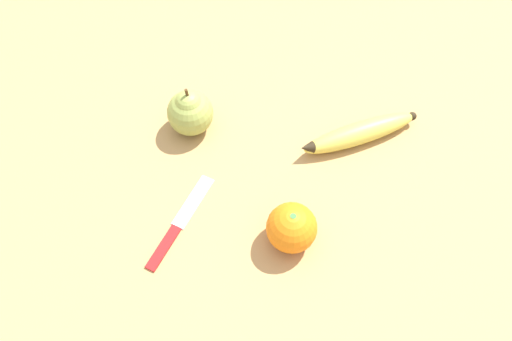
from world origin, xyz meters
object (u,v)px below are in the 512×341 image
orange (292,228)px  pear (190,111)px  paring_knife (178,224)px  banana (359,133)px

orange → pear: (-0.11, -0.24, 0.01)m
paring_knife → banana: bearing=55.3°
pear → paring_knife: bearing=24.9°
banana → paring_knife: banana is taller
paring_knife → pear: bearing=113.6°
orange → banana: bearing=174.3°
orange → paring_knife: size_ratio=0.43×
orange → pear: 0.27m
banana → orange: 0.22m
pear → banana: bearing=112.1°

